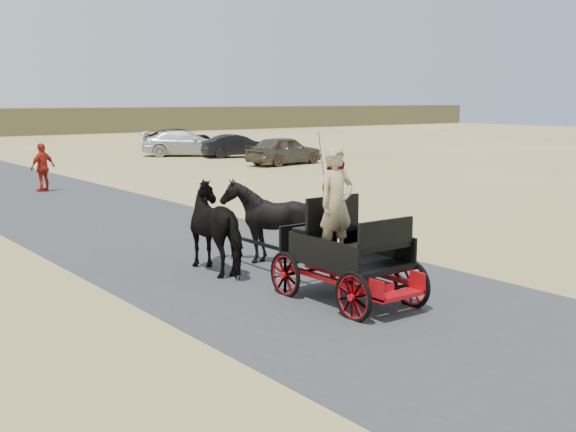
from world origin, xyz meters
TOP-DOWN VIEW (x-y plane):
  - ground at (0.00, 0.00)m, footprint 140.00×140.00m
  - road at (0.00, 0.00)m, footprint 6.00×140.00m
  - carriage at (-0.09, 2.42)m, footprint 1.30×2.40m
  - horse_left at (-0.64, 5.42)m, footprint 0.91×2.01m
  - horse_right at (0.46, 5.42)m, footprint 1.37×1.54m
  - driver_man at (-0.29, 2.47)m, footprint 0.66×0.43m
  - passenger_woman at (0.21, 3.02)m, footprint 0.77×0.60m
  - pedestrian at (0.57, 19.43)m, footprint 1.09×0.76m
  - car_a at (13.73, 22.87)m, footprint 4.42×2.30m
  - car_b at (14.34, 28.12)m, footprint 4.12×2.35m
  - car_c at (12.48, 30.69)m, footprint 5.33×4.38m
  - car_d at (15.41, 36.92)m, footprint 4.96×2.90m

SIDE VIEW (x-z plane):
  - ground at x=0.00m, z-range 0.00..0.00m
  - road at x=0.00m, z-range 0.00..0.01m
  - carriage at x=-0.09m, z-range 0.00..0.72m
  - car_b at x=14.34m, z-range 0.00..1.29m
  - car_d at x=15.41m, z-range 0.00..1.30m
  - car_a at x=13.73m, z-range 0.00..1.44m
  - car_c at x=12.48m, z-range 0.00..1.45m
  - horse_left at x=-0.64m, z-range 0.00..1.70m
  - horse_right at x=0.46m, z-range 0.00..1.70m
  - pedestrian at x=0.57m, z-range 0.00..1.73m
  - passenger_woman at x=0.21m, z-range 0.72..2.30m
  - driver_man at x=-0.29m, z-range 0.72..2.52m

